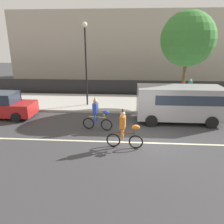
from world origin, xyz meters
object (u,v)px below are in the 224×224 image
object	(u,v)px
parade_cyclist_cobalt	(98,116)
parked_van_grey	(180,101)
street_lamp_post	(86,52)
parade_cyclist_orange	(125,131)
parked_car_red	(2,106)
pedestrian_onlooker	(190,88)

from	to	relation	value
parade_cyclist_cobalt	parked_van_grey	world-z (taller)	parked_van_grey
parade_cyclist_cobalt	street_lamp_post	xyz separation A→B (m)	(-1.40, 4.56, 3.15)
parade_cyclist_cobalt	parade_cyclist_orange	distance (m)	2.58
parked_car_red	pedestrian_onlooker	size ratio (longest dim) A/B	2.53
parade_cyclist_cobalt	street_lamp_post	bearing A→B (deg)	107.05
parade_cyclist_orange	street_lamp_post	distance (m)	7.90
parade_cyclist_orange	street_lamp_post	world-z (taller)	street_lamp_post
parade_cyclist_cobalt	street_lamp_post	size ratio (longest dim) A/B	0.33
parade_cyclist_orange	parked_van_grey	xyz separation A→B (m)	(3.27, 3.76, 0.44)
pedestrian_onlooker	parked_car_red	bearing A→B (deg)	-157.73
pedestrian_onlooker	parked_van_grey	bearing A→B (deg)	-110.62
parade_cyclist_cobalt	parade_cyclist_orange	bearing A→B (deg)	-53.28
parked_van_grey	pedestrian_onlooker	size ratio (longest dim) A/B	3.09
street_lamp_post	parked_car_red	bearing A→B (deg)	-150.74
parked_van_grey	parked_car_red	size ratio (longest dim) A/B	1.22
pedestrian_onlooker	parade_cyclist_cobalt	bearing A→B (deg)	-133.75
parade_cyclist_cobalt	parade_cyclist_orange	xyz separation A→B (m)	(1.54, -2.07, 0.00)
street_lamp_post	pedestrian_onlooker	distance (m)	9.17
parade_cyclist_orange	parked_car_red	size ratio (longest dim) A/B	0.47
street_lamp_post	parked_van_grey	bearing A→B (deg)	-24.72
street_lamp_post	pedestrian_onlooker	size ratio (longest dim) A/B	3.62
parade_cyclist_cobalt	pedestrian_onlooker	distance (m)	9.94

